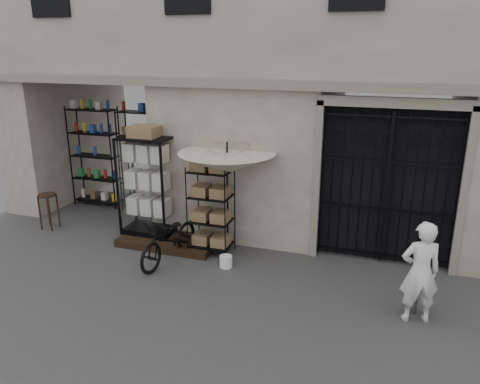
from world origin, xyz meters
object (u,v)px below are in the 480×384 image
(steel_bollard, at_px, (414,290))
(wooden_stool, at_px, (49,210))
(wire_rack, at_px, (211,211))
(bicycle, at_px, (171,261))
(white_bucket, at_px, (226,261))
(shopkeeper, at_px, (414,319))
(display_cabinet, at_px, (147,191))
(market_umbrella, at_px, (227,157))

(steel_bollard, bearing_deg, wooden_stool, 172.05)
(wire_rack, bearing_deg, bicycle, -120.34)
(white_bucket, height_order, bicycle, bicycle)
(wire_rack, distance_m, wooden_stool, 3.91)
(wooden_stool, height_order, steel_bollard, wooden_stool)
(white_bucket, xyz_separation_m, bicycle, (-1.09, -0.09, -0.11))
(steel_bollard, bearing_deg, shopkeeper, -81.28)
(display_cabinet, bearing_deg, wooden_stool, -164.73)
(display_cabinet, xyz_separation_m, white_bucket, (1.98, -0.73, -0.95))
(display_cabinet, xyz_separation_m, bicycle, (0.89, -0.82, -1.06))
(white_bucket, bearing_deg, shopkeeper, -12.43)
(market_umbrella, bearing_deg, wire_rack, -146.55)
(wire_rack, bearing_deg, steel_bollard, -2.25)
(bicycle, bearing_deg, white_bucket, 13.03)
(display_cabinet, height_order, wooden_stool, display_cabinet)
(steel_bollard, bearing_deg, bicycle, 174.36)
(white_bucket, height_order, steel_bollard, steel_bollard)
(wire_rack, relative_size, steel_bollard, 2.33)
(display_cabinet, bearing_deg, bicycle, -31.85)
(white_bucket, bearing_deg, display_cabinet, 159.82)
(market_umbrella, bearing_deg, wooden_stool, -177.71)
(wire_rack, relative_size, white_bucket, 7.63)
(display_cabinet, height_order, shopkeeper, display_cabinet)
(market_umbrella, bearing_deg, shopkeeper, -22.26)
(bicycle, bearing_deg, market_umbrella, 50.83)
(bicycle, xyz_separation_m, steel_bollard, (4.33, -0.43, 0.38))
(display_cabinet, distance_m, wire_rack, 1.51)
(display_cabinet, height_order, wire_rack, display_cabinet)
(wire_rack, bearing_deg, display_cabinet, -174.15)
(bicycle, distance_m, shopkeeper, 4.41)
(wooden_stool, distance_m, steel_bollard, 7.70)
(display_cabinet, height_order, white_bucket, display_cabinet)
(display_cabinet, relative_size, wire_rack, 1.24)
(wire_rack, height_order, market_umbrella, market_umbrella)
(wooden_stool, bearing_deg, display_cabinet, 4.41)
(wire_rack, height_order, shopkeeper, wire_rack)
(market_umbrella, bearing_deg, display_cabinet, 179.40)
(display_cabinet, height_order, steel_bollard, display_cabinet)
(wooden_stool, bearing_deg, wire_rack, -0.20)
(wire_rack, bearing_deg, shopkeeper, -4.92)
(market_umbrella, relative_size, wooden_stool, 3.30)
(wooden_stool, height_order, shopkeeper, wooden_stool)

